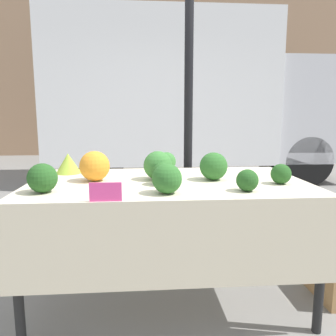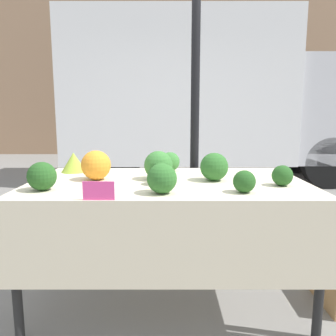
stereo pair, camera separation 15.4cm
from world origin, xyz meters
The scene contains 16 objects.
ground_plane centered at (0.00, 0.00, 0.00)m, with size 40.00×40.00×0.00m, color gray.
building_facade centered at (0.00, 8.23, 2.44)m, with size 16.00×0.60×4.89m.
tent_pole centered at (0.22, 0.66, 1.11)m, with size 0.07×0.07×2.23m.
parked_truck centered at (0.67, 3.99, 1.50)m, with size 5.18×1.81×2.83m.
market_table centered at (0.00, -0.06, 0.69)m, with size 1.70×0.98×0.78m.
orange_cauliflower centered at (-0.45, 0.03, 0.88)m, with size 0.19×0.19×0.19m.
romanesco_head centered at (-0.68, 0.31, 0.85)m, with size 0.18×0.18×0.14m.
broccoli_head_0 centered at (-0.03, -0.34, 0.86)m, with size 0.16×0.16×0.16m.
broccoli_head_1 centered at (0.66, -0.15, 0.84)m, with size 0.12×0.12×0.12m.
broccoli_head_2 centered at (-0.68, -0.27, 0.86)m, with size 0.16×0.16×0.16m.
broccoli_head_3 centered at (-0.04, -0.12, 0.85)m, with size 0.13×0.13×0.13m.
broccoli_head_4 centered at (0.29, 0.00, 0.87)m, with size 0.18×0.18×0.18m.
broccoli_head_5 centered at (0.02, 0.35, 0.85)m, with size 0.14×0.14×0.14m.
broccoli_head_6 centered at (0.40, -0.32, 0.84)m, with size 0.12×0.12×0.12m.
broccoli_head_7 centered at (-0.06, 0.04, 0.87)m, with size 0.18×0.18×0.18m.
price_sign centered at (-0.33, -0.48, 0.83)m, with size 0.15×0.01×0.09m.
Camera 1 is at (-0.16, -2.01, 1.19)m, focal length 35.00 mm.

